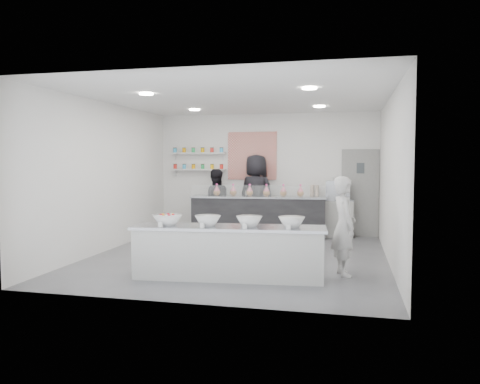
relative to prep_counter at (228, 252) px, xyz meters
name	(u,v)px	position (x,y,z in m)	size (l,w,h in m)	color
floor	(238,257)	(-0.22, 1.62, -0.41)	(6.00, 6.00, 0.00)	#515156
ceiling	(238,98)	(-0.22, 1.62, 2.59)	(6.00, 6.00, 0.00)	white
back_wall	(266,174)	(-0.22, 4.62, 1.09)	(5.50, 5.50, 0.00)	white
left_wall	(106,177)	(-2.97, 1.62, 1.09)	(6.00, 6.00, 0.00)	white
right_wall	(391,180)	(2.53, 1.62, 1.09)	(6.00, 6.00, 0.00)	white
back_door	(360,193)	(2.08, 4.59, 0.64)	(0.88, 0.04, 2.10)	gray
pattern_panel	(252,156)	(-0.57, 4.60, 1.54)	(1.25, 0.03, 1.20)	#B71C0E
jar_shelf_lower	(198,170)	(-1.97, 4.52, 1.19)	(1.45, 0.22, 0.04)	silver
jar_shelf_upper	(198,153)	(-1.97, 4.52, 1.61)	(1.45, 0.22, 0.04)	silver
preserve_jars	(198,159)	(-1.97, 4.50, 1.47)	(1.45, 0.10, 0.56)	red
downlight_0	(146,94)	(-1.62, 0.62, 2.57)	(0.24, 0.24, 0.02)	white
downlight_1	(309,88)	(1.18, 0.62, 2.57)	(0.24, 0.24, 0.02)	white
downlight_2	(195,110)	(-1.62, 3.22, 2.57)	(0.24, 0.24, 0.02)	white
downlight_3	(320,107)	(1.18, 3.22, 2.57)	(0.24, 0.24, 0.02)	white
prep_counter	(228,252)	(0.00, 0.00, 0.00)	(3.00, 0.68, 0.82)	#BABAB6
back_bar	(258,217)	(-0.29, 3.93, 0.09)	(3.19, 0.58, 0.99)	black
sneeze_guard	(257,191)	(-0.27, 3.65, 0.71)	(3.14, 0.01, 0.27)	white
espresso_ledge	(328,218)	(1.33, 4.40, 0.04)	(1.22, 0.39, 0.90)	#BABAB6
espresso_machine	(338,191)	(1.56, 4.40, 0.71)	(0.56, 0.39, 0.43)	#93969E
cup_stacks	(315,192)	(1.01, 4.40, 0.66)	(0.24, 0.24, 0.32)	tan
prep_bowls	(228,221)	(0.00, 0.00, 0.49)	(2.36, 0.51, 0.16)	white
label_cards	(216,229)	(-0.05, -0.52, 0.44)	(2.01, 0.04, 0.07)	white
cookie_bags	(258,190)	(-0.29, 3.93, 0.72)	(2.16, 0.16, 0.28)	#D75D7A
woman_prep	(344,226)	(1.74, 0.60, 0.38)	(0.58, 0.38, 1.58)	silver
staff_left	(215,201)	(-1.44, 4.22, 0.40)	(0.79, 0.61, 1.62)	black
staff_right	(256,195)	(-0.39, 4.22, 0.58)	(0.97, 0.63, 1.98)	black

